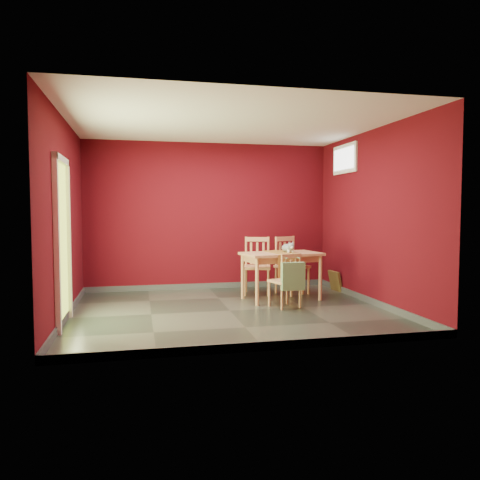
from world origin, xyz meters
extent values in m
plane|color=#2D342D|center=(0.00, 0.00, 0.00)|extent=(4.50, 4.50, 0.00)
plane|color=#4D0710|center=(0.00, 2.00, 1.35)|extent=(4.50, 0.00, 4.50)
plane|color=#4D0710|center=(0.00, -2.00, 1.35)|extent=(4.50, 0.00, 4.50)
plane|color=#4D0710|center=(-2.25, 0.00, 1.35)|extent=(0.00, 4.00, 4.00)
plane|color=#4D0710|center=(2.25, 0.00, 1.35)|extent=(0.00, 4.00, 4.00)
plane|color=white|center=(0.00, 0.00, 2.70)|extent=(4.50, 4.50, 0.00)
cube|color=#3F4244|center=(0.00, 1.99, 0.05)|extent=(4.50, 0.02, 0.10)
cube|color=#3F4244|center=(0.00, -1.99, 0.05)|extent=(4.50, 0.02, 0.10)
cube|color=#3F4244|center=(-2.24, 0.00, 0.05)|extent=(0.03, 4.00, 0.10)
cube|color=#3F4244|center=(2.24, 0.00, 0.05)|extent=(0.03, 4.00, 0.10)
cube|color=#B7D838|center=(-2.24, -0.40, 1.02)|extent=(0.02, 0.85, 2.05)
cube|color=white|center=(-2.21, -0.86, 1.06)|extent=(0.06, 0.08, 2.13)
cube|color=white|center=(-2.21, 0.06, 1.06)|extent=(0.06, 0.08, 2.13)
cube|color=white|center=(-2.21, -0.40, 2.09)|extent=(0.06, 1.01, 0.08)
cube|color=white|center=(2.23, 1.00, 2.35)|extent=(0.03, 0.90, 0.50)
cube|color=white|center=(2.21, 1.00, 2.35)|extent=(0.02, 0.76, 0.36)
cube|color=silver|center=(1.60, 1.99, 0.30)|extent=(0.08, 0.02, 0.12)
cube|color=tan|center=(0.98, 0.66, 0.75)|extent=(1.33, 0.91, 0.04)
cube|color=tan|center=(0.98, 0.66, 0.68)|extent=(1.19, 0.76, 0.10)
cylinder|color=tan|center=(0.48, 0.27, 0.37)|extent=(0.06, 0.06, 0.73)
cylinder|color=tan|center=(0.39, 0.86, 0.37)|extent=(0.06, 0.06, 0.73)
cylinder|color=tan|center=(1.58, 0.45, 0.37)|extent=(0.06, 0.06, 0.73)
cylinder|color=tan|center=(1.49, 1.04, 0.37)|extent=(0.06, 0.06, 0.73)
cube|color=olive|center=(0.98, 0.66, 0.78)|extent=(0.46, 0.76, 0.01)
cube|color=olive|center=(0.98, 0.29, 0.59)|extent=(0.34, 0.06, 0.36)
cube|color=tan|center=(0.72, 1.22, 0.47)|extent=(0.57, 0.57, 0.04)
cylinder|color=tan|center=(0.48, 1.08, 0.23)|extent=(0.04, 0.04, 0.45)
cylinder|color=tan|center=(0.58, 1.46, 0.23)|extent=(0.04, 0.04, 0.45)
cylinder|color=tan|center=(0.86, 0.97, 0.23)|extent=(0.04, 0.04, 0.45)
cylinder|color=tan|center=(0.96, 1.36, 0.23)|extent=(0.04, 0.04, 0.45)
cylinder|color=tan|center=(0.58, 1.46, 0.74)|extent=(0.04, 0.04, 0.50)
cylinder|color=tan|center=(0.96, 1.36, 0.74)|extent=(0.04, 0.04, 0.50)
cube|color=tan|center=(0.77, 1.41, 0.95)|extent=(0.41, 0.15, 0.08)
cube|color=tan|center=(0.67, 1.44, 0.70)|extent=(0.04, 0.03, 0.39)
cube|color=tan|center=(0.77, 1.41, 0.70)|extent=(0.04, 0.03, 0.39)
cube|color=tan|center=(0.88, 1.38, 0.70)|extent=(0.04, 0.03, 0.39)
cube|color=tan|center=(1.33, 1.13, 0.48)|extent=(0.61, 0.61, 0.04)
cylinder|color=tan|center=(1.23, 0.87, 0.23)|extent=(0.04, 0.04, 0.46)
cylinder|color=tan|center=(1.07, 1.24, 0.23)|extent=(0.04, 0.04, 0.46)
cylinder|color=tan|center=(1.60, 1.03, 0.23)|extent=(0.04, 0.04, 0.46)
cylinder|color=tan|center=(1.44, 1.40, 0.23)|extent=(0.04, 0.04, 0.46)
cylinder|color=tan|center=(1.07, 1.24, 0.75)|extent=(0.04, 0.04, 0.50)
cylinder|color=tan|center=(1.44, 1.40, 0.75)|extent=(0.04, 0.04, 0.50)
cube|color=tan|center=(1.26, 1.32, 0.95)|extent=(0.40, 0.20, 0.08)
cube|color=tan|center=(1.15, 1.27, 0.70)|extent=(0.04, 0.04, 0.39)
cube|color=tan|center=(1.26, 1.32, 0.70)|extent=(0.04, 0.04, 0.39)
cube|color=tan|center=(1.36, 1.36, 0.70)|extent=(0.04, 0.04, 0.39)
cube|color=tan|center=(0.86, 0.07, 0.39)|extent=(0.48, 0.48, 0.04)
cylinder|color=tan|center=(0.96, 0.28, 0.19)|extent=(0.03, 0.03, 0.38)
cylinder|color=tan|center=(1.06, -0.03, 0.19)|extent=(0.03, 0.03, 0.38)
cylinder|color=tan|center=(0.65, 0.18, 0.19)|extent=(0.03, 0.03, 0.38)
cylinder|color=tan|center=(0.75, -0.13, 0.19)|extent=(0.03, 0.03, 0.38)
cylinder|color=tan|center=(1.06, -0.03, 0.62)|extent=(0.03, 0.03, 0.41)
cylinder|color=tan|center=(0.75, -0.13, 0.62)|extent=(0.03, 0.03, 0.41)
cube|color=tan|center=(0.91, -0.08, 0.79)|extent=(0.34, 0.14, 0.06)
cube|color=tan|center=(0.99, -0.06, 0.58)|extent=(0.04, 0.03, 0.32)
cube|color=tan|center=(0.91, -0.08, 0.58)|extent=(0.04, 0.03, 0.32)
cube|color=tan|center=(0.82, -0.11, 0.58)|extent=(0.04, 0.03, 0.32)
cube|color=#628657|center=(0.91, -0.16, 0.50)|extent=(0.34, 0.11, 0.41)
cylinder|color=#628657|center=(0.81, -0.10, 0.76)|extent=(0.02, 0.17, 0.02)
cylinder|color=#628657|center=(1.00, -0.10, 0.76)|extent=(0.02, 0.17, 0.02)
cube|color=brown|center=(2.19, 1.24, 0.18)|extent=(0.15, 0.37, 0.36)
cube|color=black|center=(2.19, 1.24, 0.18)|extent=(0.10, 0.26, 0.25)
camera|label=1|loc=(-1.29, -6.60, 1.46)|focal=35.00mm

